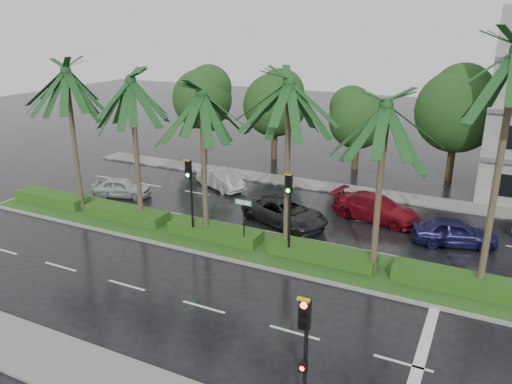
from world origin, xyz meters
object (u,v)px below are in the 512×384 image
at_px(street_sign, 244,211).
at_px(car_white, 221,179).
at_px(car_blue, 455,232).
at_px(signal_near, 304,359).
at_px(car_silver, 122,188).
at_px(car_darkgrey, 285,212).
at_px(signal_median_left, 190,187).
at_px(car_red, 376,208).

relative_size(street_sign, car_white, 0.64).
bearing_deg(car_white, car_blue, -74.98).
distance_m(signal_near, car_silver, 22.62).
bearing_deg(car_silver, car_white, -67.42).
xyz_separation_m(street_sign, car_darkgrey, (0.50, 4.10, -1.39)).
bearing_deg(street_sign, signal_median_left, -176.53).
relative_size(car_white, car_blue, 0.96).
relative_size(signal_median_left, car_silver, 1.15).
relative_size(car_white, car_red, 0.79).
distance_m(car_silver, car_white, 6.65).
bearing_deg(car_red, signal_near, -161.97).
bearing_deg(signal_median_left, car_silver, 154.40).
xyz_separation_m(signal_near, car_silver, (-18.03, 13.53, -1.86)).
bearing_deg(signal_near, car_darkgrey, 114.94).
xyz_separation_m(street_sign, car_white, (-6.06, 8.09, -1.45)).
height_order(signal_median_left, car_blue, signal_median_left).
bearing_deg(signal_median_left, car_darkgrey, 50.76).
xyz_separation_m(car_white, car_red, (11.06, -0.99, 0.08)).
xyz_separation_m(street_sign, car_blue, (9.50, 5.42, -1.40)).
relative_size(car_red, car_blue, 1.22).
bearing_deg(car_blue, street_sign, 104.00).
bearing_deg(car_blue, car_silver, 79.18).
xyz_separation_m(signal_near, car_red, (-2.00, 16.97, -1.75)).
xyz_separation_m(signal_median_left, street_sign, (3.00, 0.18, -0.87)).
height_order(street_sign, car_white, street_sign).
xyz_separation_m(car_silver, car_red, (16.03, 3.43, 0.10)).
relative_size(signal_median_left, car_blue, 1.03).
relative_size(car_silver, car_red, 0.74).
bearing_deg(car_silver, signal_median_left, -134.70).
xyz_separation_m(signal_median_left, car_white, (-3.06, 8.27, -2.32)).
relative_size(car_silver, car_white, 0.93).
xyz_separation_m(car_silver, car_darkgrey, (11.53, 0.44, 0.09)).
bearing_deg(car_blue, signal_median_left, 98.43).
distance_m(car_white, car_red, 11.10).
bearing_deg(street_sign, car_darkgrey, 83.05).
height_order(car_red, car_blue, car_red).
distance_m(street_sign, car_white, 10.21).
distance_m(signal_near, car_darkgrey, 15.51).
height_order(car_white, car_blue, car_blue).
distance_m(car_darkgrey, car_blue, 9.10).
height_order(signal_median_left, car_red, signal_median_left).
relative_size(signal_median_left, car_darkgrey, 0.82).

